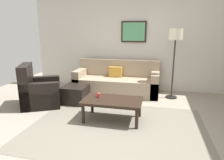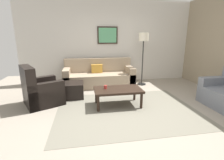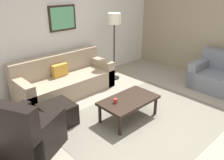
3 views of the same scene
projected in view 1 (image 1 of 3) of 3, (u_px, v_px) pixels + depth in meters
The scene contains 10 objects.
ground_plane at pixel (117, 127), 3.54m from camera, with size 8.00×8.00×0.00m, color gray.
rear_partition at pixel (136, 40), 5.66m from camera, with size 6.00×0.12×2.80m, color silver.
area_rug at pixel (117, 127), 3.54m from camera, with size 3.06×2.29×0.01m, color slate.
couch_main at pixel (117, 81), 5.54m from camera, with size 2.24×0.91×0.88m.
armchair_leather at pixel (38, 92), 4.52m from camera, with size 1.07×1.07×0.95m.
ottoman at pixel (75, 94), 4.73m from camera, with size 0.56×0.56×0.40m, color black.
coffee_table at pixel (112, 102), 3.75m from camera, with size 1.10×0.64×0.41m.
cup at pixel (99, 95), 3.86m from camera, with size 0.07×0.07×0.08m, color #B2332D.
lamp_standing at pixel (175, 42), 4.77m from camera, with size 0.32×0.32×1.71m.
framed_artwork at pixel (134, 32), 5.53m from camera, with size 0.69×0.04×0.57m.
Camera 1 is at (0.65, -3.17, 1.66)m, focal length 32.12 mm.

